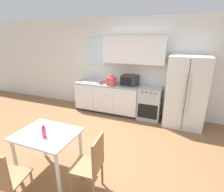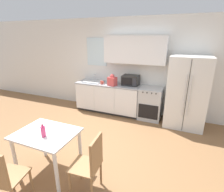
# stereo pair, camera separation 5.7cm
# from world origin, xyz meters

# --- Properties ---
(ground_plane) EXTENTS (12.00, 12.00, 0.00)m
(ground_plane) POSITION_xyz_m (0.00, 0.00, 0.00)
(ground_plane) COLOR olive
(wall_back) EXTENTS (12.00, 0.38, 2.70)m
(wall_back) POSITION_xyz_m (0.05, 2.35, 1.44)
(wall_back) COLOR silver
(wall_back) RESTS_ON ground_plane
(kitchen_counter) EXTENTS (1.94, 0.63, 0.88)m
(kitchen_counter) POSITION_xyz_m (-0.39, 2.05, 0.44)
(kitchen_counter) COLOR #333333
(kitchen_counter) RESTS_ON ground_plane
(oven_range) EXTENTS (0.59, 0.61, 0.88)m
(oven_range) POSITION_xyz_m (0.88, 2.06, 0.44)
(oven_range) COLOR #B7BABC
(oven_range) RESTS_ON ground_plane
(refrigerator) EXTENTS (0.93, 0.78, 1.77)m
(refrigerator) POSITION_xyz_m (1.75, 1.99, 0.88)
(refrigerator) COLOR silver
(refrigerator) RESTS_ON ground_plane
(kitchen_sink) EXTENTS (0.55, 0.43, 0.21)m
(kitchen_sink) POSITION_xyz_m (-0.89, 2.06, 0.89)
(kitchen_sink) COLOR #B7BABC
(kitchen_sink) RESTS_ON kitchen_counter
(microwave) EXTENTS (0.46, 0.37, 0.28)m
(microwave) POSITION_xyz_m (0.26, 2.14, 1.02)
(microwave) COLOR #282828
(microwave) RESTS_ON kitchen_counter
(coffee_mug) EXTENTS (0.11, 0.08, 0.10)m
(coffee_mug) POSITION_xyz_m (-0.52, 1.90, 0.93)
(coffee_mug) COLOR #BF4C3F
(coffee_mug) RESTS_ON kitchen_counter
(grocery_bag_0) EXTENTS (0.26, 0.24, 0.33)m
(grocery_bag_0) POSITION_xyz_m (-0.20, 1.89, 1.02)
(grocery_bag_0) COLOR #D14C4C
(grocery_bag_0) RESTS_ON kitchen_counter
(dining_table) EXTENTS (0.94, 0.73, 0.76)m
(dining_table) POSITION_xyz_m (-0.26, -0.67, 0.63)
(dining_table) COLOR white
(dining_table) RESTS_ON ground_plane
(dining_chair_near) EXTENTS (0.46, 0.46, 0.93)m
(dining_chair_near) POSITION_xyz_m (-0.33, -1.41, 0.54)
(dining_chair_near) COLOR #997047
(dining_chair_near) RESTS_ON ground_plane
(dining_chair_side) EXTENTS (0.43, 0.43, 0.93)m
(dining_chair_side) POSITION_xyz_m (0.58, -0.75, 0.54)
(dining_chair_side) COLOR #997047
(dining_chair_side) RESTS_ON ground_plane
(drink_bottle) EXTENTS (0.07, 0.07, 0.22)m
(drink_bottle) POSITION_xyz_m (-0.21, -0.76, 0.85)
(drink_bottle) COLOR #DB386B
(drink_bottle) RESTS_ON dining_table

